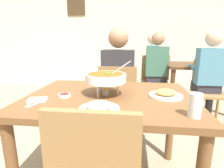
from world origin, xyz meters
TOP-DOWN VIEW (x-y plane):
  - cafe_rear_partition at (0.00, 3.36)m, footprint 10.00×0.10m
  - picture_frame_hung at (-1.25, 3.30)m, footprint 0.44×0.03m
  - dining_table_main at (0.00, 0.00)m, footprint 1.21×0.91m
  - chair_diner_main at (-0.00, 0.74)m, footprint 0.44×0.44m
  - diner_main at (0.00, 0.78)m, footprint 0.40×0.45m
  - curry_bowl at (-0.03, 0.01)m, footprint 0.33×0.30m
  - rice_plate at (-0.02, -0.30)m, footprint 0.24×0.24m
  - appetizer_plate at (0.40, 0.02)m, footprint 0.24×0.24m
  - sauce_dish at (-0.32, -0.07)m, footprint 0.09×0.09m
  - napkin_folded at (-0.46, -0.18)m, footprint 0.13×0.10m
  - fork_utensil at (-0.48, -0.23)m, footprint 0.05×0.17m
  - spoon_utensil at (-0.43, -0.23)m, footprint 0.05×0.17m
  - drink_glass at (0.50, -0.33)m, footprint 0.07×0.07m
  - dining_table_far at (1.24, 1.93)m, footprint 1.00×0.80m
  - chair_bg_left at (0.72, 2.45)m, footprint 0.49×0.49m
  - chair_bg_middle at (0.55, 2.07)m, footprint 0.47×0.47m
  - chair_bg_right at (1.26, 1.40)m, footprint 0.49×0.49m
  - patron_bg_left at (0.59, 2.50)m, footprint 0.45×0.40m
  - patron_bg_middle at (0.57, 1.94)m, footprint 0.40×0.45m
  - patron_bg_right at (1.23, 1.38)m, footprint 0.40×0.45m

SIDE VIEW (x-z plane):
  - chair_diner_main at x=0.00m, z-range 0.06..0.96m
  - chair_bg_left at x=0.72m, z-range 0.06..0.96m
  - chair_bg_middle at x=0.55m, z-range 0.06..0.96m
  - chair_bg_right at x=1.26m, z-range 0.06..0.96m
  - dining_table_far at x=1.24m, z-range 0.25..1.02m
  - dining_table_main at x=0.00m, z-range 0.27..1.05m
  - diner_main at x=0.00m, z-range 0.09..1.40m
  - patron_bg_left at x=0.59m, z-range 0.09..1.40m
  - patron_bg_middle at x=0.57m, z-range 0.09..1.40m
  - patron_bg_right at x=1.23m, z-range 0.09..1.40m
  - fork_utensil at x=-0.48m, z-range 0.78..0.78m
  - spoon_utensil at x=-0.43m, z-range 0.78..0.78m
  - napkin_folded at x=-0.46m, z-range 0.78..0.79m
  - sauce_dish at x=-0.32m, z-range 0.78..0.80m
  - rice_plate at x=-0.02m, z-range 0.77..0.82m
  - appetizer_plate at x=0.40m, z-range 0.77..0.82m
  - drink_glass at x=0.50m, z-range 0.77..0.90m
  - curry_bowl at x=-0.03m, z-range 0.78..1.03m
  - cafe_rear_partition at x=0.00m, z-range 0.00..3.00m
  - picture_frame_hung at x=-1.25m, z-range 1.77..2.33m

